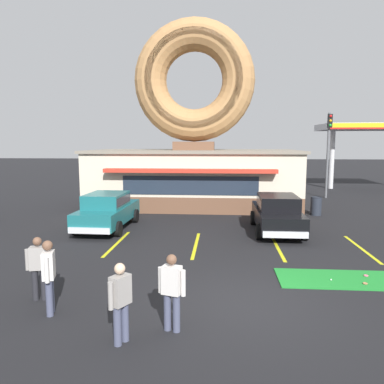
# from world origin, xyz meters

# --- Properties ---
(ground_plane) EXTENTS (160.00, 160.00, 0.00)m
(ground_plane) POSITION_xyz_m (0.00, 0.00, 0.00)
(ground_plane) COLOR black
(donut_shop_building) EXTENTS (12.30, 6.75, 10.96)m
(donut_shop_building) POSITION_xyz_m (-2.30, 13.94, 3.74)
(donut_shop_building) COLOR brown
(donut_shop_building) RESTS_ON ground
(putting_mat) EXTENTS (4.79, 1.52, 0.03)m
(putting_mat) POSITION_xyz_m (3.36, 1.76, 0.01)
(putting_mat) COLOR #1E842D
(putting_mat) RESTS_ON ground
(mini_donut_near_right) EXTENTS (0.13, 0.13, 0.04)m
(mini_donut_near_right) POSITION_xyz_m (3.48, 2.02, 0.05)
(mini_donut_near_right) COLOR #D8667F
(mini_donut_near_right) RESTS_ON putting_mat
(mini_donut_mid_left) EXTENTS (0.13, 0.13, 0.04)m
(mini_donut_mid_left) POSITION_xyz_m (3.23, 1.41, 0.05)
(mini_donut_mid_left) COLOR #A5724C
(mini_donut_mid_left) RESTS_ON putting_mat
(golf_ball) EXTENTS (0.04, 0.04, 0.04)m
(golf_ball) POSITION_xyz_m (2.39, 1.61, 0.05)
(golf_ball) COLOR white
(golf_ball) RESTS_ON putting_mat
(car_teal) EXTENTS (2.08, 4.61, 1.60)m
(car_teal) POSITION_xyz_m (-5.67, 7.39, 0.87)
(car_teal) COLOR #196066
(car_teal) RESTS_ON ground
(car_black) EXTENTS (1.98, 4.56, 1.60)m
(car_black) POSITION_xyz_m (1.73, 7.33, 0.87)
(car_black) COLOR black
(car_black) RESTS_ON ground
(pedestrian_blue_sweater_man) EXTENTS (0.57, 0.34, 1.60)m
(pedestrian_blue_sweater_man) POSITION_xyz_m (-1.62, -1.44, 0.88)
(pedestrian_blue_sweater_man) COLOR #474C66
(pedestrian_blue_sweater_man) RESTS_ON ground
(pedestrian_hooded_kid) EXTENTS (0.58, 0.32, 1.56)m
(pedestrian_hooded_kid) POSITION_xyz_m (-5.03, -0.18, 0.86)
(pedestrian_hooded_kid) COLOR #232328
(pedestrian_hooded_kid) RESTS_ON ground
(pedestrian_leather_jacket_man) EXTENTS (0.39, 0.53, 1.58)m
(pedestrian_leather_jacket_man) POSITION_xyz_m (-2.52, -1.98, 0.87)
(pedestrian_leather_jacket_man) COLOR #474C66
(pedestrian_leather_jacket_man) RESTS_ON ground
(pedestrian_clipboard_woman) EXTENTS (0.34, 0.57, 1.68)m
(pedestrian_clipboard_woman) POSITION_xyz_m (-4.42, -0.91, 0.93)
(pedestrian_clipboard_woman) COLOR #474C66
(pedestrian_clipboard_woman) RESTS_ON ground
(trash_bin) EXTENTS (0.57, 0.57, 0.97)m
(trash_bin) POSITION_xyz_m (4.34, 11.31, 0.50)
(trash_bin) COLOR #232833
(trash_bin) RESTS_ON ground
(traffic_light_pole) EXTENTS (0.28, 0.47, 5.80)m
(traffic_light_pole) POSITION_xyz_m (6.58, 17.67, 3.71)
(traffic_light_pole) COLOR #595B60
(traffic_light_pole) RESTS_ON ground
(gas_station_canopy) EXTENTS (9.00, 4.46, 5.30)m
(gas_station_canopy) POSITION_xyz_m (11.93, 23.18, 4.86)
(gas_station_canopy) COLOR silver
(gas_station_canopy) RESTS_ON ground
(parking_stripe_far_left) EXTENTS (0.12, 3.60, 0.01)m
(parking_stripe_far_left) POSITION_xyz_m (-4.58, 5.00, 0.00)
(parking_stripe_far_left) COLOR yellow
(parking_stripe_far_left) RESTS_ON ground
(parking_stripe_left) EXTENTS (0.12, 3.60, 0.01)m
(parking_stripe_left) POSITION_xyz_m (-1.58, 5.00, 0.00)
(parking_stripe_left) COLOR yellow
(parking_stripe_left) RESTS_ON ground
(parking_stripe_mid_left) EXTENTS (0.12, 3.60, 0.01)m
(parking_stripe_mid_left) POSITION_xyz_m (1.42, 5.00, 0.00)
(parking_stripe_mid_left) COLOR yellow
(parking_stripe_mid_left) RESTS_ON ground
(parking_stripe_centre) EXTENTS (0.12, 3.60, 0.01)m
(parking_stripe_centre) POSITION_xyz_m (4.42, 5.00, 0.00)
(parking_stripe_centre) COLOR yellow
(parking_stripe_centre) RESTS_ON ground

